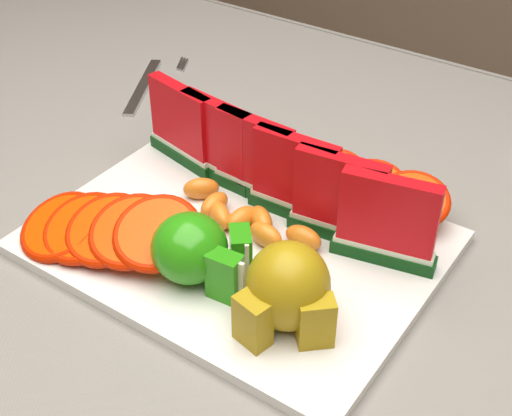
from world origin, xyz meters
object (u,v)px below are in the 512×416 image
(platter, at_px, (238,242))
(pear_cluster, at_px, (288,290))
(apple_cluster, at_px, (197,251))
(fork, at_px, (147,84))

(platter, xyz_separation_m, pear_cluster, (0.11, -0.07, 0.04))
(platter, height_order, pear_cluster, pear_cluster)
(apple_cluster, distance_m, pear_cluster, 0.10)
(platter, relative_size, fork, 2.14)
(apple_cluster, relative_size, fork, 0.61)
(apple_cluster, xyz_separation_m, fork, (-0.33, 0.29, -0.04))
(apple_cluster, height_order, fork, apple_cluster)
(pear_cluster, height_order, fork, pear_cluster)
(fork, bearing_deg, apple_cluster, -41.76)
(pear_cluster, bearing_deg, apple_cluster, 179.04)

